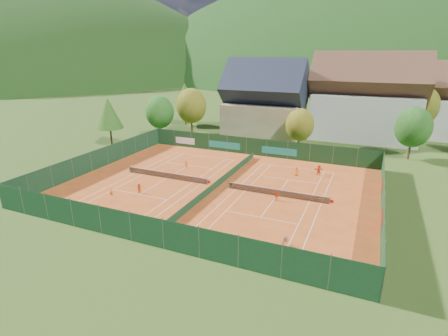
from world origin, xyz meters
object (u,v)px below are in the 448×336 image
Objects in this scene: chalet at (265,105)px; player_left_near at (111,192)px; player_right_near at (276,196)px; player_left_mid at (139,189)px; ball_hopper at (286,240)px; player_right_far_b at (319,170)px; player_right_far_a at (297,171)px; player_left_far at (186,165)px; hotel_block_b at (440,105)px; hotel_block_a at (366,103)px.

player_left_near is (-7.77, -38.29, -6.04)m from chalet.
player_left_mid is at bearing 175.12° from player_right_near.
ball_hopper is 0.60× the size of player_left_mid.
player_right_far_b is (22.32, 18.29, 0.20)m from player_left_near.
player_left_near is 25.64m from player_right_far_a.
chalet is 25.41m from player_right_far_b.
player_left_near reaches higher than ball_hopper.
hotel_block_b is at bearing -140.18° from player_left_far.
hotel_block_b reaches higher than player_right_far_a.
player_left_near is at bearing 173.35° from ball_hopper.
ball_hopper is 22.77m from player_left_near.
chalet reaches higher than player_left_mid.
hotel_block_a is 49.01m from player_left_mid.
player_left_near is 20.32m from player_right_near.
hotel_block_b is (14.00, 8.00, -0.76)m from hotel_block_a.
player_left_near is 28.86m from player_right_far_b.
ball_hopper is at bearing 89.44° from player_right_far_a.
player_right_near reaches higher than ball_hopper.
player_right_near is at bearing 110.17° from ball_hopper.
player_left_mid is 22.24m from player_right_far_a.
player_right_near is at bearing 78.35° from player_right_far_a.
hotel_block_b reaches higher than player_left_near.
hotel_block_a reaches higher than hotel_block_b.
chalet reaches higher than player_right_far_a.
player_right_near reaches higher than player_left_near.
hotel_block_b is at bearing 71.72° from ball_hopper.
hotel_block_a is at bearing -133.50° from player_left_far.
chalet reaches higher than player_right_near.
player_left_far is (0.57, 11.08, -0.07)m from player_left_mid.
player_left_near is (-40.77, -52.29, -6.03)m from hotel_block_b.
player_left_far is at bearing 2.15° from player_right_far_a.
chalet is at bearing -75.55° from player_right_far_b.
chalet is 10.30× the size of player_right_far_b.
player_left_near is at bearing -145.34° from player_left_mid.
player_left_far is (-19.45, 15.90, 0.04)m from ball_hopper.
ball_hopper is 0.60× the size of player_right_near.
hotel_block_a reaches higher than chalet.
player_right_far_b is (3.20, 11.41, 0.12)m from player_right_near.
chalet reaches higher than ball_hopper.
ball_hopper is (-4.15, -46.92, -6.83)m from hotel_block_a.
player_right_far_a reaches higher than player_left_near.
player_left_far is 0.88× the size of player_right_near.
chalet is 25.21m from player_right_far_a.
player_left_mid is at bearing -119.86° from hotel_block_a.
hotel_block_a is 52.19m from player_left_near.
ball_hopper is (-18.15, -54.92, -6.06)m from hotel_block_b.
chalet is 36.95m from player_left_mid.
ball_hopper is at bearing -18.96° from player_left_mid.
player_right_near is (-3.50, 9.52, 0.11)m from ball_hopper.
player_right_far_a reaches higher than ball_hopper.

